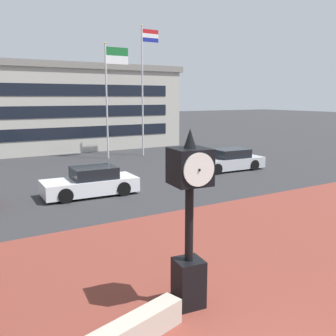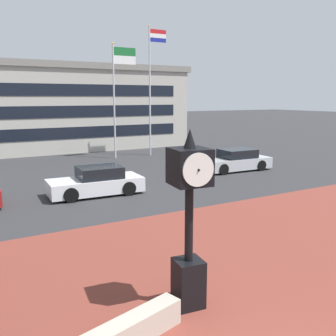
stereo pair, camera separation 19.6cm
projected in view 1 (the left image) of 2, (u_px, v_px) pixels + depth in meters
plaza_brick_paving at (187, 329)px, 7.24m from camera, size 44.00×13.17×0.01m
street_clock at (189, 217)px, 7.73m from camera, size 0.82×0.87×3.75m
car_street_near at (91, 183)px, 17.08m from camera, size 4.25×1.98×1.28m
car_street_far at (228, 161)px, 23.02m from camera, size 4.52×2.03×1.28m
flagpole_primary at (110, 89)px, 26.71m from camera, size 1.79×0.14×8.07m
flagpole_secondary at (144, 82)px, 28.00m from camera, size 1.44×0.14×9.49m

